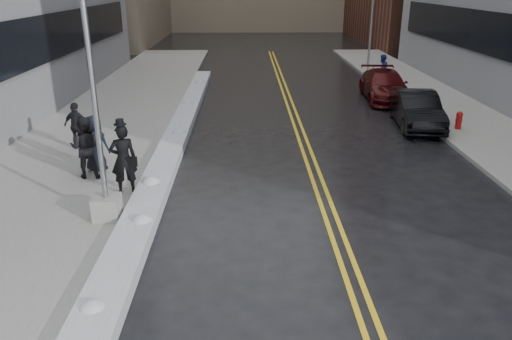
{
  "coord_description": "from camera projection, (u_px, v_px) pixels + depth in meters",
  "views": [
    {
      "loc": [
        0.27,
        -9.62,
        5.88
      ],
      "look_at": [
        0.52,
        2.38,
        1.3
      ],
      "focal_mm": 35.0,
      "sensor_mm": 36.0,
      "label": 1
    }
  ],
  "objects": [
    {
      "name": "sidewalk_east",
      "position": [
        481.0,
        130.0,
        20.59
      ],
      "size": [
        4.0,
        50.0,
        0.15
      ],
      "primitive_type": "cube",
      "color": "gray",
      "rests_on": "ground"
    },
    {
      "name": "pedestrian_d",
      "position": [
        77.0,
        126.0,
        17.83
      ],
      "size": [
        1.07,
        0.67,
        1.7
      ],
      "primitive_type": "imported",
      "rotation": [
        0.0,
        0.0,
        2.87
      ],
      "color": "black",
      "rests_on": "sidewalk_west"
    },
    {
      "name": "lane_line_left",
      "position": [
        297.0,
        133.0,
        20.47
      ],
      "size": [
        0.12,
        50.0,
        0.01
      ],
      "primitive_type": "cube",
      "color": "gold",
      "rests_on": "ground"
    },
    {
      "name": "pedestrian_b",
      "position": [
        86.0,
        147.0,
        15.2
      ],
      "size": [
        0.95,
        0.74,
        1.92
      ],
      "primitive_type": "imported",
      "rotation": [
        0.0,
        0.0,
        3.12
      ],
      "color": "black",
      "rests_on": "sidewalk_west"
    },
    {
      "name": "snow_ridge",
      "position": [
        173.0,
        145.0,
        18.45
      ],
      "size": [
        0.9,
        30.0,
        0.34
      ],
      "primitive_type": "cube",
      "color": "silver",
      "rests_on": "ground"
    },
    {
      "name": "car_maroon",
      "position": [
        385.0,
        86.0,
        25.9
      ],
      "size": [
        2.43,
        5.27,
        1.49
      ],
      "primitive_type": "imported",
      "rotation": [
        0.0,
        0.0,
        -0.07
      ],
      "color": "#3C090B",
      "rests_on": "ground"
    },
    {
      "name": "ground",
      "position": [
        235.0,
        263.0,
        11.08
      ],
      "size": [
        160.0,
        160.0,
        0.0
      ],
      "primitive_type": "plane",
      "color": "black",
      "rests_on": "ground"
    },
    {
      "name": "sidewalk_west",
      "position": [
        98.0,
        133.0,
        20.28
      ],
      "size": [
        5.5,
        50.0,
        0.15
      ],
      "primitive_type": "cube",
      "color": "gray",
      "rests_on": "ground"
    },
    {
      "name": "car_black",
      "position": [
        417.0,
        110.0,
        21.09
      ],
      "size": [
        2.03,
        4.69,
        1.5
      ],
      "primitive_type": "imported",
      "rotation": [
        0.0,
        0.0,
        -0.1
      ],
      "color": "black",
      "rests_on": "ground"
    },
    {
      "name": "lamppost",
      "position": [
        98.0,
        129.0,
        11.98
      ],
      "size": [
        0.65,
        0.65,
        7.62
      ],
      "color": "gray",
      "rests_on": "sidewalk_west"
    },
    {
      "name": "fire_hydrant",
      "position": [
        459.0,
        119.0,
        20.4
      ],
      "size": [
        0.26,
        0.26,
        0.73
      ],
      "color": "maroon",
      "rests_on": "sidewalk_east"
    },
    {
      "name": "pedestrian_east",
      "position": [
        382.0,
        69.0,
        28.97
      ],
      "size": [
        1.07,
        1.05,
        1.73
      ],
      "primitive_type": "imported",
      "rotation": [
        0.0,
        0.0,
        3.88
      ],
      "color": "navy",
      "rests_on": "sidewalk_east"
    },
    {
      "name": "pedestrian_c",
      "position": [
        95.0,
        143.0,
        15.75
      ],
      "size": [
        1.0,
        0.78,
        1.81
      ],
      "primitive_type": "imported",
      "rotation": [
        0.0,
        0.0,
        2.88
      ],
      "color": "black",
      "rests_on": "sidewalk_west"
    },
    {
      "name": "traffic_signal",
      "position": [
        372.0,
        21.0,
        32.45
      ],
      "size": [
        0.16,
        0.2,
        6.0
      ],
      "color": "gray",
      "rests_on": "sidewalk_east"
    },
    {
      "name": "lane_line_right",
      "position": [
        304.0,
        133.0,
        20.47
      ],
      "size": [
        0.12,
        50.0,
        0.01
      ],
      "primitive_type": "cube",
      "color": "gold",
      "rests_on": "ground"
    },
    {
      "name": "pedestrian_fedora",
      "position": [
        123.0,
        159.0,
        14.05
      ],
      "size": [
        0.85,
        0.68,
        2.01
      ],
      "primitive_type": "imported",
      "rotation": [
        0.0,
        0.0,
        3.45
      ],
      "color": "black",
      "rests_on": "sidewalk_west"
    }
  ]
}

